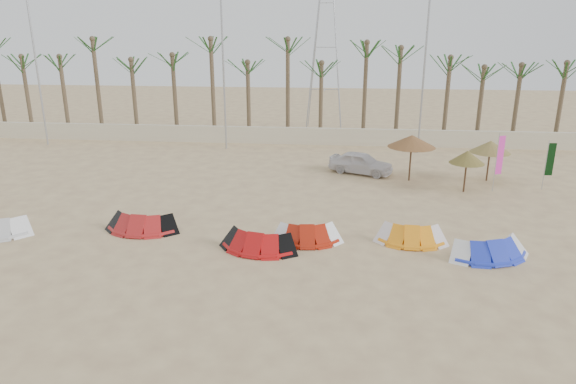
# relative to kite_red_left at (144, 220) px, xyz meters

# --- Properties ---
(ground) EXTENTS (120.00, 120.00, 0.00)m
(ground) POSITION_rel_kite_red_left_xyz_m (6.31, -3.98, -0.42)
(ground) COLOR #D2B581
(ground) RESTS_ON ground
(boundary_wall) EXTENTS (60.00, 0.30, 1.30)m
(boundary_wall) POSITION_rel_kite_red_left_xyz_m (6.31, 18.02, 0.23)
(boundary_wall) COLOR beige
(boundary_wall) RESTS_ON ground
(palm_line) EXTENTS (52.00, 4.00, 7.70)m
(palm_line) POSITION_rel_kite_red_left_xyz_m (6.98, 19.52, 6.03)
(palm_line) COLOR brown
(palm_line) RESTS_ON ground
(lamp_a) EXTENTS (1.25, 0.14, 11.00)m
(lamp_a) POSITION_rel_kite_red_left_xyz_m (-13.66, 16.02, 5.35)
(lamp_a) COLOR #A5A8AD
(lamp_a) RESTS_ON ground
(lamp_b) EXTENTS (1.25, 0.14, 11.00)m
(lamp_b) POSITION_rel_kite_red_left_xyz_m (0.34, 16.02, 5.35)
(lamp_b) COLOR #A5A8AD
(lamp_b) RESTS_ON ground
(lamp_c) EXTENTS (1.25, 0.14, 11.00)m
(lamp_c) POSITION_rel_kite_red_left_xyz_m (14.34, 16.02, 5.35)
(lamp_c) COLOR #A5A8AD
(lamp_c) RESTS_ON ground
(pylon) EXTENTS (3.00, 3.00, 14.00)m
(pylon) POSITION_rel_kite_red_left_xyz_m (7.31, 24.02, -0.42)
(pylon) COLOR #A5A8AD
(pylon) RESTS_ON ground
(kite_red_left) EXTENTS (3.31, 1.67, 0.90)m
(kite_red_left) POSITION_rel_kite_red_left_xyz_m (0.00, 0.00, 0.00)
(kite_red_left) COLOR #A91C1B
(kite_red_left) RESTS_ON ground
(kite_red_mid) EXTENTS (3.41, 2.10, 0.90)m
(kite_red_mid) POSITION_rel_kite_red_left_xyz_m (5.45, -1.52, -0.00)
(kite_red_mid) COLOR #B30F0F
(kite_red_mid) RESTS_ON ground
(kite_red_right) EXTENTS (3.01, 1.76, 0.90)m
(kite_red_right) POSITION_rel_kite_red_left_xyz_m (7.39, -0.53, -0.00)
(kite_red_right) COLOR #A11C0B
(kite_red_right) RESTS_ON ground
(kite_orange) EXTENTS (2.97, 1.68, 0.90)m
(kite_orange) POSITION_rel_kite_red_left_xyz_m (11.74, -0.19, -0.00)
(kite_orange) COLOR orange
(kite_orange) RESTS_ON ground
(kite_blue) EXTENTS (3.59, 2.39, 0.90)m
(kite_blue) POSITION_rel_kite_red_left_xyz_m (14.64, -1.32, 0.00)
(kite_blue) COLOR #2034CC
(kite_blue) RESTS_ON ground
(parasol_left) EXTENTS (2.77, 2.77, 2.73)m
(parasol_left) POSITION_rel_kite_red_left_xyz_m (12.82, 8.92, 1.95)
(parasol_left) COLOR #4C331E
(parasol_left) RESTS_ON ground
(parasol_mid) EXTENTS (1.89, 1.89, 2.33)m
(parasol_mid) POSITION_rel_kite_red_left_xyz_m (15.54, 7.00, 1.55)
(parasol_mid) COLOR #4C331E
(parasol_mid) RESTS_ON ground
(parasol_right) EXTENTS (2.31, 2.31, 2.41)m
(parasol_right) POSITION_rel_kite_red_left_xyz_m (17.38, 9.34, 1.63)
(parasol_right) COLOR #4C331E
(parasol_right) RESTS_ON ground
(flag_pink) EXTENTS (0.44, 0.18, 3.28)m
(flag_pink) POSITION_rel_kite_red_left_xyz_m (17.32, 7.26, 1.53)
(flag_pink) COLOR #A5A8AD
(flag_pink) RESTS_ON ground
(flag_green) EXTENTS (0.45, 0.04, 2.81)m
(flag_green) POSITION_rel_kite_red_left_xyz_m (20.16, 7.86, 1.25)
(flag_green) COLOR #A5A8AD
(flag_green) RESTS_ON ground
(car) EXTENTS (4.23, 2.96, 1.34)m
(car) POSITION_rel_kite_red_left_xyz_m (10.02, 10.22, 0.25)
(car) COLOR silver
(car) RESTS_ON ground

